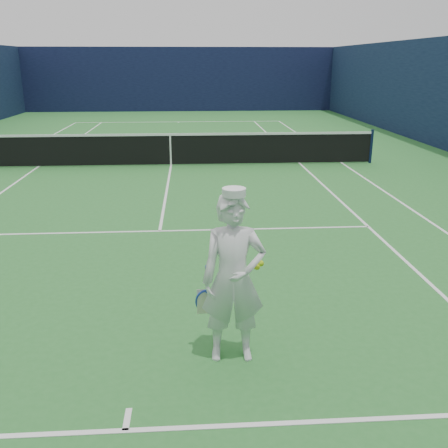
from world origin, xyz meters
name	(u,v)px	position (x,y,z in m)	size (l,w,h in m)	color
ground	(171,166)	(0.00, 0.00, 0.00)	(80.00, 80.00, 0.00)	#2A702D
court_markings	(171,165)	(0.00, 0.00, 0.00)	(11.03, 23.83, 0.01)	white
windscreen_fence	(169,100)	(0.00, 0.00, 2.00)	(20.12, 36.12, 4.00)	black
tennis_net	(170,148)	(0.00, 0.00, 0.55)	(12.88, 0.09, 1.07)	#141E4C
tennis_player	(233,279)	(1.05, -10.76, 0.94)	(0.77, 0.47, 1.92)	white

